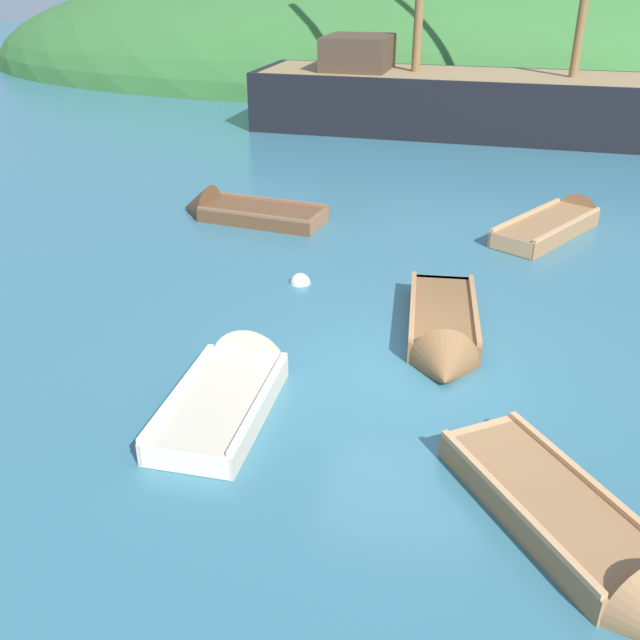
{
  "coord_description": "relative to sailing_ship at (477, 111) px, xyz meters",
  "views": [
    {
      "loc": [
        0.43,
        -9.07,
        5.32
      ],
      "look_at": [
        -1.48,
        0.85,
        0.18
      ],
      "focal_mm": 39.74,
      "sensor_mm": 36.0,
      "label": 1
    }
  ],
  "objects": [
    {
      "name": "ground_plane",
      "position": [
        -1.0,
        -16.31,
        -0.75
      ],
      "size": [
        120.0,
        120.0,
        0.0
      ],
      "primitive_type": "plane",
      "color": "teal"
    },
    {
      "name": "shore_hill",
      "position": [
        -4.52,
        16.66,
        -0.75
      ],
      "size": [
        46.42,
        25.87,
        11.21
      ],
      "primitive_type": "ellipsoid",
      "color": "#387033",
      "rests_on": "ground"
    },
    {
      "name": "sailing_ship",
      "position": [
        0.0,
        0.0,
        0.0
      ],
      "size": [
        18.3,
        4.94,
        13.42
      ],
      "rotation": [
        0.0,
        0.0,
        -0.07
      ],
      "color": "black",
      "rests_on": "ground"
    },
    {
      "name": "rowboat_far",
      "position": [
        -0.53,
        -15.46,
        -0.63
      ],
      "size": [
        1.21,
        3.28,
        1.01
      ],
      "rotation": [
        0.0,
        0.0,
        4.77
      ],
      "color": "brown",
      "rests_on": "ground"
    },
    {
      "name": "rowboat_center",
      "position": [
        -5.42,
        -10.29,
        -0.66
      ],
      "size": [
        3.6,
        1.82,
        1.19
      ],
      "rotation": [
        0.0,
        0.0,
        2.96
      ],
      "color": "brown",
      "rests_on": "ground"
    },
    {
      "name": "rowboat_portside",
      "position": [
        1.02,
        -19.66,
        -0.65
      ],
      "size": [
        2.72,
        3.36,
        1.0
      ],
      "rotation": [
        0.0,
        0.0,
        5.3
      ],
      "color": "#9E7047",
      "rests_on": "ground"
    },
    {
      "name": "rowboat_outer_right",
      "position": [
        -3.28,
        -17.55,
        -0.65
      ],
      "size": [
        1.26,
        3.05,
        1.12
      ],
      "rotation": [
        0.0,
        0.0,
        1.54
      ],
      "color": "beige",
      "rests_on": "ground"
    },
    {
      "name": "rowboat_outer_left",
      "position": [
        1.78,
        -9.75,
        -0.63
      ],
      "size": [
        2.85,
        3.66,
        0.99
      ],
      "rotation": [
        0.0,
        0.0,
        1.0
      ],
      "color": "#9E7047",
      "rests_on": "ground"
    },
    {
      "name": "buoy_white",
      "position": [
        -3.2,
        -13.7,
        -0.75
      ],
      "size": [
        0.38,
        0.38,
        0.38
      ],
      "primitive_type": "sphere",
      "color": "white",
      "rests_on": "ground"
    }
  ]
}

